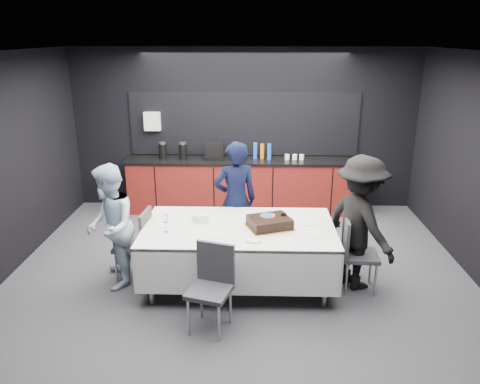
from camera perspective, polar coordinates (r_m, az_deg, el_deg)
name	(u,v)px	position (r m, az deg, el deg)	size (l,w,h in m)	color
ground	(240,268)	(6.38, -0.03, -9.26)	(6.00, 6.00, 0.00)	#414146
room_shell	(240,132)	(5.75, -0.03, 7.33)	(6.04, 5.04, 2.82)	white
kitchenette	(243,181)	(8.23, 0.33, 1.37)	(4.10, 0.64, 2.05)	#5A110E
party_table	(239,237)	(5.74, -0.15, -5.47)	(2.32, 1.32, 0.78)	#99999E
cake_assembly	(270,222)	(5.64, 3.62, -3.71)	(0.63, 0.57, 0.16)	gold
plate_stack	(201,217)	(5.84, -4.82, -3.09)	(0.21, 0.21, 0.10)	white
loose_plate_near	(217,234)	(5.48, -2.83, -5.11)	(0.20, 0.20, 0.01)	white
loose_plate_right_a	(307,222)	(5.85, 8.20, -3.67)	(0.22, 0.22, 0.01)	white
loose_plate_right_b	(317,234)	(5.52, 9.38, -5.13)	(0.20, 0.20, 0.01)	white
loose_plate_far	(241,214)	(6.07, 0.12, -2.65)	(0.22, 0.22, 0.01)	white
fork_pile	(253,241)	(5.27, 1.64, -5.99)	(0.16, 0.10, 0.02)	white
champagne_flute	(165,220)	(5.53, -9.07, -3.33)	(0.06, 0.06, 0.22)	white
chair_left	(138,240)	(6.05, -12.29, -5.74)	(0.45, 0.45, 0.92)	#303035
chair_right	(354,249)	(5.85, 13.74, -6.73)	(0.45, 0.45, 0.92)	#303035
chair_near	(212,281)	(5.01, -3.43, -10.74)	(0.52, 0.52, 0.92)	#303035
person_center	(235,201)	(6.40, -0.55, -1.06)	(0.60, 0.40, 1.66)	black
person_left	(110,227)	(5.90, -15.54, -4.12)	(0.75, 0.59, 1.55)	#ACC7D8
person_right	(360,223)	(5.82, 14.41, -3.69)	(1.08, 0.62, 1.67)	black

